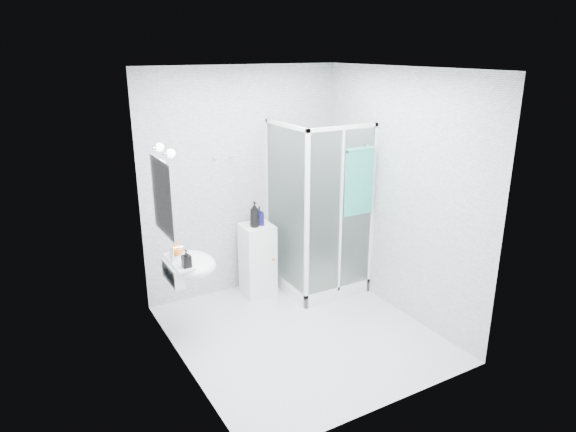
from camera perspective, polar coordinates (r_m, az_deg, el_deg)
room at (r=4.83m, az=1.55°, el=0.47°), size 2.40×2.60×2.60m
shower_enclosure at (r=6.07m, az=3.12°, el=-4.32°), size 0.90×0.95×2.00m
wall_basin at (r=5.00m, az=-10.98°, el=-5.39°), size 0.46×0.56×0.35m
mirror at (r=4.71m, az=-13.77°, el=2.03°), size 0.02×0.60×0.70m
vanity_lights at (r=4.63m, az=-13.57°, el=7.11°), size 0.10×0.40×0.08m
wall_hooks at (r=5.72m, az=-7.18°, el=6.48°), size 0.23×0.06×0.03m
storage_cabinet at (r=6.00m, az=-3.39°, el=-4.85°), size 0.37×0.38×0.85m
hand_towel at (r=5.61m, az=7.93°, el=4.01°), size 0.35×0.05×0.75m
shampoo_bottle_a at (r=5.75m, az=-3.74°, el=0.19°), size 0.12×0.12×0.29m
shampoo_bottle_b at (r=5.82m, az=-3.19°, el=0.02°), size 0.13×0.13×0.21m
soap_dispenser_orange at (r=5.03m, az=-12.31°, el=-3.47°), size 0.17×0.17×0.17m
soap_dispenser_black at (r=4.77m, az=-11.23°, el=-4.66°), size 0.08×0.08×0.17m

